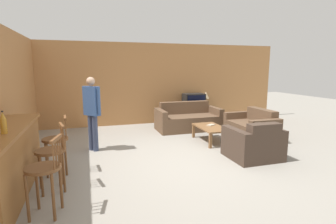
% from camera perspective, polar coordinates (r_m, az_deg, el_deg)
% --- Properties ---
extents(ground_plane, '(24.00, 24.00, 0.00)m').
position_cam_1_polar(ground_plane, '(5.29, 4.22, -10.55)').
color(ground_plane, gray).
extents(wall_back, '(9.40, 0.08, 2.60)m').
position_cam_1_polar(wall_back, '(8.57, -4.91, 6.10)').
color(wall_back, '#B27A47').
rests_on(wall_back, ground_plane).
extents(wall_left, '(0.08, 8.74, 2.60)m').
position_cam_1_polar(wall_left, '(6.18, -30.89, 3.42)').
color(wall_left, '#B27A47').
rests_on(wall_left, ground_plane).
extents(bar_counter, '(0.55, 2.42, 1.00)m').
position_cam_1_polar(bar_counter, '(4.37, -31.63, -9.39)').
color(bar_counter, brown).
rests_on(bar_counter, ground_plane).
extents(bar_chair_near, '(0.50, 0.50, 1.00)m').
position_cam_1_polar(bar_chair_near, '(3.61, -25.28, -11.91)').
color(bar_chair_near, brown).
rests_on(bar_chair_near, ground_plane).
extents(bar_chair_mid, '(0.50, 0.50, 1.00)m').
position_cam_1_polar(bar_chair_mid, '(4.27, -24.01, -8.54)').
color(bar_chair_mid, brown).
rests_on(bar_chair_mid, ground_plane).
extents(bar_chair_far, '(0.46, 0.46, 1.00)m').
position_cam_1_polar(bar_chair_far, '(4.90, -23.14, -6.18)').
color(bar_chair_far, brown).
rests_on(bar_chair_far, ground_plane).
extents(couch_far, '(1.86, 0.92, 0.80)m').
position_cam_1_polar(couch_far, '(7.81, 4.34, -1.70)').
color(couch_far, brown).
rests_on(couch_far, ground_plane).
extents(armchair_near, '(0.96, 0.88, 0.78)m').
position_cam_1_polar(armchair_near, '(5.59, 18.14, -6.70)').
color(armchair_near, '#423328').
rests_on(armchair_near, ground_plane).
extents(loveseat_right, '(0.85, 1.32, 0.77)m').
position_cam_1_polar(loveseat_right, '(7.08, 17.80, -3.33)').
color(loveseat_right, brown).
rests_on(loveseat_right, ground_plane).
extents(coffee_table, '(0.60, 1.07, 0.38)m').
position_cam_1_polar(coffee_table, '(6.58, 9.34, -3.62)').
color(coffee_table, brown).
rests_on(coffee_table, ground_plane).
extents(tv_unit, '(1.15, 0.47, 0.51)m').
position_cam_1_polar(tv_unit, '(8.88, 5.58, -0.60)').
color(tv_unit, '#2D2319').
rests_on(tv_unit, ground_plane).
extents(tv, '(0.69, 0.46, 0.47)m').
position_cam_1_polar(tv, '(8.80, 5.64, 2.51)').
color(tv, black).
rests_on(tv, tv_unit).
extents(bottle, '(0.08, 0.08, 0.29)m').
position_cam_1_polar(bottle, '(3.89, -32.21, -2.10)').
color(bottle, '#B27A23').
rests_on(bottle, bar_counter).
extents(book_on_table, '(0.25, 0.21, 0.02)m').
position_cam_1_polar(book_on_table, '(6.74, 9.35, -2.78)').
color(book_on_table, '#B7AD99').
rests_on(book_on_table, coffee_table).
extents(table_lamp, '(0.23, 0.23, 0.52)m').
position_cam_1_polar(table_lamp, '(8.97, 8.25, 3.53)').
color(table_lamp, brown).
rests_on(table_lamp, tv_unit).
extents(person_by_window, '(0.36, 0.39, 1.63)m').
position_cam_1_polar(person_by_window, '(5.93, -16.23, 0.59)').
color(person_by_window, '#384260').
rests_on(person_by_window, ground_plane).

